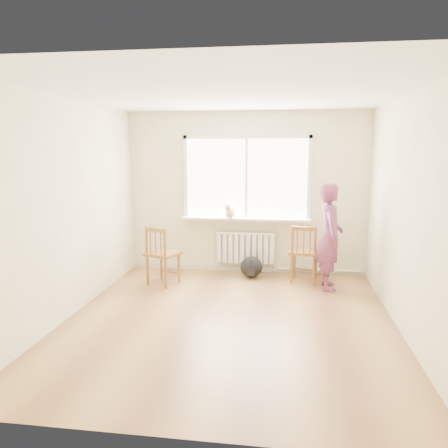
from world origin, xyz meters
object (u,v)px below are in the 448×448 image
(person, at_px, (330,237))
(backpack, at_px, (251,267))
(chair_left, at_px, (161,256))
(chair_right, at_px, (304,254))
(cat, at_px, (230,212))

(person, distance_m, backpack, 1.40)
(chair_left, bearing_deg, backpack, -135.31)
(chair_right, bearing_deg, chair_left, 19.21)
(backpack, bearing_deg, chair_left, -156.66)
(person, bearing_deg, cat, 66.38)
(chair_left, distance_m, person, 2.57)
(chair_right, bearing_deg, person, 154.75)
(chair_right, relative_size, person, 0.58)
(chair_left, distance_m, cat, 1.38)
(person, xyz_separation_m, cat, (-1.57, 0.57, 0.26))
(chair_right, xyz_separation_m, backpack, (-0.84, 0.15, -0.28))
(chair_left, relative_size, person, 0.58)
(person, height_order, backpack, person)
(person, bearing_deg, chair_right, 53.28)
(chair_left, bearing_deg, chair_right, -147.44)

